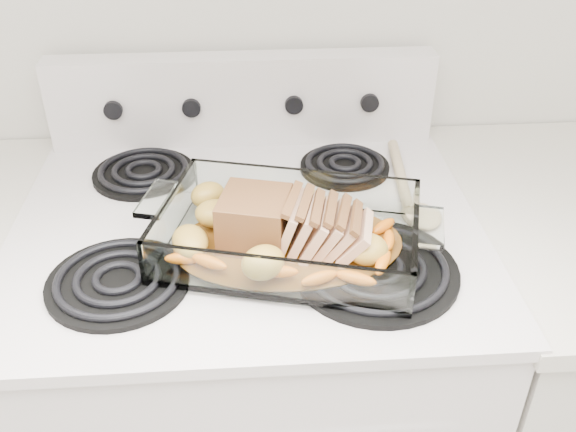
{
  "coord_description": "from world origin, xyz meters",
  "views": [
    {
      "loc": [
        0.01,
        0.75,
        1.54
      ],
      "look_at": [
        0.06,
        1.57,
        0.99
      ],
      "focal_mm": 40.0,
      "sensor_mm": 36.0,
      "label": 1
    }
  ],
  "objects": [
    {
      "name": "baking_dish",
      "position": [
        0.06,
        1.55,
        0.96
      ],
      "size": [
        0.38,
        0.25,
        0.07
      ],
      "rotation": [
        0.0,
        0.0,
        -0.26
      ],
      "color": "white",
      "rests_on": "electric_range"
    },
    {
      "name": "roast_vegetables",
      "position": [
        0.06,
        1.59,
        0.97
      ],
      "size": [
        0.37,
        0.2,
        0.05
      ],
      "rotation": [
        0.0,
        0.0,
        0.31
      ],
      "color": "#E26502",
      "rests_on": "baking_dish"
    },
    {
      "name": "counter_right",
      "position": [
        0.67,
        1.66,
        0.47
      ],
      "size": [
        0.58,
        0.68,
        0.93
      ],
      "color": "beige",
      "rests_on": "ground"
    },
    {
      "name": "wooden_spoon",
      "position": [
        0.29,
        1.69,
        0.95
      ],
      "size": [
        0.07,
        0.31,
        0.02
      ],
      "rotation": [
        0.0,
        0.0,
        -0.09
      ],
      "color": "#BFAF88",
      "rests_on": "electric_range"
    },
    {
      "name": "pork_roast",
      "position": [
        0.05,
        1.55,
        0.99
      ],
      "size": [
        0.23,
        0.1,
        0.08
      ],
      "rotation": [
        0.0,
        0.0,
        -0.33
      ],
      "color": "brown",
      "rests_on": "baking_dish"
    },
    {
      "name": "electric_range",
      "position": [
        0.0,
        1.66,
        0.48
      ],
      "size": [
        0.78,
        0.7,
        1.12
      ],
      "color": "silver",
      "rests_on": "ground"
    }
  ]
}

